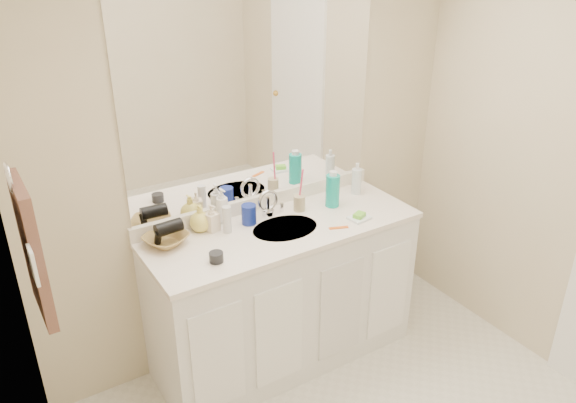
{
  "coord_description": "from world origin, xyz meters",
  "views": [
    {
      "loc": [
        -1.4,
        -1.25,
        2.32
      ],
      "look_at": [
        0.0,
        0.97,
        1.05
      ],
      "focal_mm": 35.0,
      "sensor_mm": 36.0,
      "label": 1
    }
  ],
  "objects": [
    {
      "name": "vanity_cabinet",
      "position": [
        0.0,
        1.02,
        0.42
      ],
      "size": [
        1.5,
        0.55,
        0.85
      ],
      "primitive_type": "cube",
      "color": "white",
      "rests_on": "floor"
    },
    {
      "name": "soap_bottle_white",
      "position": [
        -0.25,
        1.25,
        0.98
      ],
      "size": [
        0.08,
        0.08,
        0.19
      ],
      "primitive_type": "imported",
      "rotation": [
        0.0,
        0.0,
        0.11
      ],
      "color": "white",
      "rests_on": "countertop"
    },
    {
      "name": "mirror",
      "position": [
        0.0,
        1.29,
        1.56
      ],
      "size": [
        1.48,
        0.01,
        1.2
      ],
      "primitive_type": "cube",
      "color": "white",
      "rests_on": "wall_back"
    },
    {
      "name": "orange_comb",
      "position": [
        0.24,
        0.85,
        0.88
      ],
      "size": [
        0.11,
        0.06,
        0.0
      ],
      "primitive_type": "cube",
      "rotation": [
        0.0,
        0.0,
        -0.37
      ],
      "color": "orange",
      "rests_on": "countertop"
    },
    {
      "name": "countertop",
      "position": [
        0.0,
        1.02,
        0.86
      ],
      "size": [
        1.52,
        0.57,
        0.03
      ],
      "primitive_type": "cube",
      "color": "white",
      "rests_on": "vanity_cabinet"
    },
    {
      "name": "tan_cup",
      "position": [
        0.18,
        1.14,
        0.93
      ],
      "size": [
        0.09,
        0.09,
        0.09
      ],
      "primitive_type": "cylinder",
      "rotation": [
        0.0,
        0.0,
        0.4
      ],
      "color": "tan",
      "rests_on": "countertop"
    },
    {
      "name": "soap_bottle_yellow",
      "position": [
        -0.39,
        1.22,
        0.95
      ],
      "size": [
        0.14,
        0.14,
        0.15
      ],
      "primitive_type": "imported",
      "rotation": [
        0.0,
        0.0,
        -0.21
      ],
      "color": "#F2E25E",
      "rests_on": "countertop"
    },
    {
      "name": "wall_back",
      "position": [
        0.0,
        1.3,
        1.2
      ],
      "size": [
        2.6,
        0.02,
        2.4
      ],
      "primitive_type": "cube",
      "color": "beige",
      "rests_on": "floor"
    },
    {
      "name": "faucet",
      "position": [
        0.0,
        1.18,
        0.94
      ],
      "size": [
        0.02,
        0.02,
        0.11
      ],
      "primitive_type": "cylinder",
      "color": "silver",
      "rests_on": "countertop"
    },
    {
      "name": "towel_ring",
      "position": [
        -1.27,
        0.77,
        1.55
      ],
      "size": [
        0.01,
        0.11,
        0.11
      ],
      "primitive_type": "torus",
      "rotation": [
        0.0,
        1.57,
        0.0
      ],
      "color": "silver",
      "rests_on": "wall_left"
    },
    {
      "name": "sink_basin",
      "position": [
        0.0,
        1.0,
        0.87
      ],
      "size": [
        0.37,
        0.37,
        0.02
      ],
      "primitive_type": "cylinder",
      "color": "beige",
      "rests_on": "countertop"
    },
    {
      "name": "hair_dryer",
      "position": [
        -0.58,
        1.18,
        0.97
      ],
      "size": [
        0.14,
        0.08,
        0.07
      ],
      "primitive_type": "cylinder",
      "rotation": [
        0.0,
        1.57,
        0.07
      ],
      "color": "black",
      "rests_on": "wicker_basket"
    },
    {
      "name": "clear_pump_bottle",
      "position": [
        0.6,
        1.15,
        0.96
      ],
      "size": [
        0.08,
        0.08,
        0.16
      ],
      "primitive_type": "cylinder",
      "rotation": [
        0.0,
        0.0,
        -0.39
      ],
      "color": "silver",
      "rests_on": "countertop"
    },
    {
      "name": "backsplash",
      "position": [
        0.0,
        1.29,
        0.92
      ],
      "size": [
        1.52,
        0.03,
        0.08
      ],
      "primitive_type": "cube",
      "color": "white",
      "rests_on": "countertop"
    },
    {
      "name": "soap_dish",
      "position": [
        0.4,
        0.87,
        0.89
      ],
      "size": [
        0.13,
        0.11,
        0.01
      ],
      "primitive_type": "cube",
      "rotation": [
        0.0,
        0.0,
        0.12
      ],
      "color": "white",
      "rests_on": "countertop"
    },
    {
      "name": "switch_plate",
      "position": [
        -1.27,
        0.57,
        1.3
      ],
      "size": [
        0.01,
        0.08,
        0.13
      ],
      "primitive_type": "cube",
      "color": "white",
      "rests_on": "wall_left"
    },
    {
      "name": "mouthwash_bottle",
      "position": [
        0.38,
        1.09,
        0.98
      ],
      "size": [
        0.09,
        0.09,
        0.19
      ],
      "primitive_type": "cylinder",
      "rotation": [
        0.0,
        0.0,
        -0.1
      ],
      "color": "#0EA99A",
      "rests_on": "countertop"
    },
    {
      "name": "hand_towel",
      "position": [
        -1.25,
        0.77,
        1.25
      ],
      "size": [
        0.04,
        0.32,
        0.55
      ],
      "primitive_type": "cube",
      "color": "#51342B",
      "rests_on": "towel_ring"
    },
    {
      "name": "dark_jar",
      "position": [
        -0.46,
        0.89,
        0.9
      ],
      "size": [
        0.08,
        0.08,
        0.05
      ],
      "primitive_type": "cylinder",
      "rotation": [
        0.0,
        0.0,
        -0.09
      ],
      "color": "black",
      "rests_on": "countertop"
    },
    {
      "name": "green_soap",
      "position": [
        0.4,
        0.87,
        0.9
      ],
      "size": [
        0.08,
        0.07,
        0.02
      ],
      "primitive_type": "cube",
      "rotation": [
        0.0,
        0.0,
        0.39
      ],
      "color": "#72D634",
      "rests_on": "soap_dish"
    },
    {
      "name": "extra_white_bottle",
      "position": [
        -0.28,
        1.13,
        0.95
      ],
      "size": [
        0.06,
        0.06,
        0.15
      ],
      "primitive_type": "cylinder",
      "rotation": [
        0.0,
        0.0,
        0.33
      ],
      "color": "silver",
      "rests_on": "countertop"
    },
    {
      "name": "wall_left",
      "position": [
        -1.3,
        0.0,
        1.2
      ],
      "size": [
        0.02,
        2.6,
        2.4
      ],
      "primitive_type": "cube",
      "color": "beige",
      "rests_on": "floor"
    },
    {
      "name": "soap_bottle_cream",
      "position": [
        -0.34,
        1.19,
        0.96
      ],
      "size": [
        0.08,
        0.09,
        0.15
      ],
      "primitive_type": "imported",
      "rotation": [
        0.0,
        0.0,
        0.29
      ],
      "color": "#F5E4C8",
      "rests_on": "countertop"
    },
    {
      "name": "toothbrush",
      "position": [
        0.19,
        1.14,
        1.03
      ],
      "size": [
        0.02,
        0.04,
        0.21
      ],
      "primitive_type": "cylinder",
      "rotation": [
        0.14,
        0.0,
        0.19
      ],
      "color": "#F4406C",
      "rests_on": "tan_cup"
    },
    {
      "name": "wicker_basket",
      "position": [
        -0.6,
        1.18,
        0.91
      ],
      "size": [
        0.28,
        0.28,
        0.05
      ],
      "primitive_type": "imported",
      "rotation": [
        0.0,
        0.0,
        0.41
      ],
      "color": "olive",
      "rests_on": "countertop"
    },
    {
      "name": "blue_mug",
      "position": [
        -0.14,
        1.15,
        0.94
      ],
      "size": [
        0.1,
        0.1,
        0.11
      ],
      "primitive_type": "cylinder",
      "rotation": [
        0.0,
        0.0,
        0.36
      ],
      "color": "navy",
      "rests_on": "countertop"
    }
  ]
}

